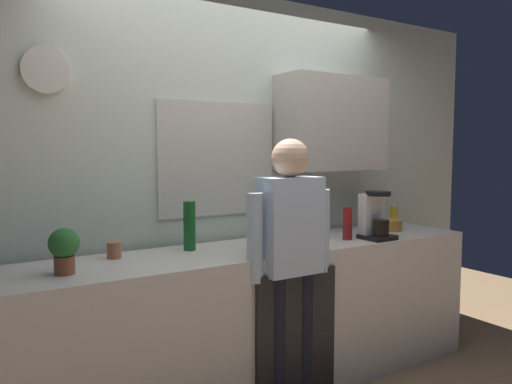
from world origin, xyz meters
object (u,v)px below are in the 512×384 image
bottle_green_wine (189,226)px  dish_soap (394,215)px  bottle_red_vinegar (348,224)px  mixing_bowl (387,225)px  bottle_dark_sauce (294,225)px  bottle_clear_soda (260,228)px  coffee_maker (375,218)px  cup_terracotta_mug (114,250)px  person_at_sink (290,251)px  potted_plant (64,248)px

bottle_green_wine → dish_soap: 1.86m
bottle_green_wine → bottle_red_vinegar: size_ratio=1.36×
mixing_bowl → bottle_dark_sauce: bearing=171.2°
bottle_clear_soda → dish_soap: bottle_clear_soda is taller
coffee_maker → bottle_clear_soda: (-0.89, 0.08, -0.01)m
bottle_red_vinegar → cup_terracotta_mug: bearing=170.2°
person_at_sink → coffee_maker: bearing=9.2°
bottle_red_vinegar → mixing_bowl: 0.56m
potted_plant → person_at_sink: (1.20, -0.24, -0.11)m
bottle_dark_sauce → mixing_bowl: bearing=-8.8°
cup_terracotta_mug → bottle_red_vinegar: bearing=-9.8°
coffee_maker → bottle_red_vinegar: size_ratio=1.50×
coffee_maker → bottle_dark_sauce: (-0.44, 0.33, -0.06)m
bottle_green_wine → bottle_red_vinegar: bearing=-13.0°
bottle_dark_sauce → dish_soap: bearing=2.9°
bottle_clear_soda → person_at_sink: size_ratio=0.17×
bottle_green_wine → dish_soap: bottle_green_wine is taller
person_at_sink → bottle_green_wine: bearing=134.0°
coffee_maker → person_at_sink: bearing=-170.9°
mixing_bowl → dish_soap: dish_soap is taller
bottle_red_vinegar → cup_terracotta_mug: (-1.52, 0.26, -0.06)m
coffee_maker → bottle_green_wine: bearing=165.7°
bottle_clear_soda → potted_plant: size_ratio=1.22×
bottle_dark_sauce → potted_plant: potted_plant is taller
potted_plant → person_at_sink: person_at_sink is taller
mixing_bowl → person_at_sink: 1.21m
bottle_clear_soda → person_at_sink: person_at_sink is taller
bottle_red_vinegar → potted_plant: bearing=178.9°
potted_plant → person_at_sink: 1.23m
potted_plant → dish_soap: 2.64m
bottle_green_wine → mixing_bowl: (1.59, -0.10, -0.11)m
coffee_maker → dish_soap: coffee_maker is taller
bottle_clear_soda → mixing_bowl: bearing=6.3°
bottle_clear_soda → bottle_dark_sauce: bearing=29.7°
bottle_dark_sauce → potted_plant: 1.59m
cup_terracotta_mug → potted_plant: (-0.31, -0.23, 0.09)m
bottle_red_vinegar → bottle_dark_sauce: 0.37m
potted_plant → dish_soap: size_ratio=1.28×
bottle_dark_sauce → mixing_bowl: 0.80m
coffee_maker → person_at_sink: size_ratio=0.21×
cup_terracotta_mug → bottle_clear_soda: bearing=-17.8°
bottle_red_vinegar → cup_terracotta_mug: size_ratio=2.39×
bottle_green_wine → bottle_red_vinegar: (1.06, -0.24, -0.04)m
coffee_maker → dish_soap: size_ratio=1.83×
coffee_maker → mixing_bowl: bearing=31.3°
dish_soap → person_at_sink: bearing=-160.0°
bottle_clear_soda → mixing_bowl: size_ratio=1.27×
bottle_green_wine → cup_terracotta_mug: 0.47m
bottle_red_vinegar → person_at_sink: bearing=-162.2°
bottle_dark_sauce → bottle_green_wine: bearing=-178.7°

